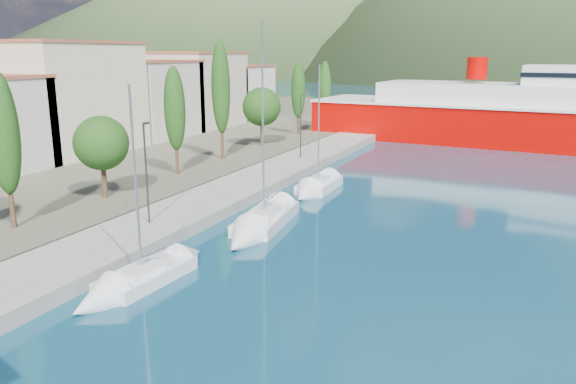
% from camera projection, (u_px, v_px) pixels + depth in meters
% --- Properties ---
extents(ground, '(1400.00, 1400.00, 0.00)m').
position_uv_depth(ground, '(480.00, 103.00, 125.17)').
color(ground, navy).
extents(quay, '(5.00, 88.00, 0.80)m').
position_uv_depth(quay, '(246.00, 186.00, 45.22)').
color(quay, gray).
rests_on(quay, ground).
extents(land_strip, '(70.00, 148.00, 0.70)m').
position_uv_depth(land_strip, '(12.00, 140.00, 69.06)').
color(land_strip, '#565644').
rests_on(land_strip, ground).
extents(town_buildings, '(9.20, 69.20, 11.30)m').
position_uv_depth(town_buildings, '(110.00, 101.00, 62.70)').
color(town_buildings, beige).
rests_on(town_buildings, land_strip).
extents(tree_row, '(4.23, 63.17, 11.27)m').
position_uv_depth(tree_row, '(206.00, 109.00, 51.39)').
color(tree_row, '#47301E').
rests_on(tree_row, land_strip).
extents(lamp_posts, '(0.15, 46.05, 6.06)m').
position_uv_depth(lamp_posts, '(154.00, 167.00, 33.89)').
color(lamp_posts, '#2D2D33').
rests_on(lamp_posts, quay).
extents(sailboat_near, '(2.64, 7.30, 10.30)m').
position_uv_depth(sailboat_near, '(121.00, 289.00, 25.67)').
color(sailboat_near, silver).
rests_on(sailboat_near, ground).
extents(sailboat_mid, '(3.67, 9.71, 13.64)m').
position_uv_depth(sailboat_mid, '(254.00, 230.00, 34.21)').
color(sailboat_mid, silver).
rests_on(sailboat_mid, ground).
extents(sailboat_far, '(2.53, 7.43, 10.85)m').
position_uv_depth(sailboat_far, '(312.00, 190.00, 44.12)').
color(sailboat_far, silver).
rests_on(sailboat_far, ground).
extents(ferry, '(55.45, 15.82, 10.87)m').
position_uv_depth(ferry, '(541.00, 118.00, 66.29)').
color(ferry, '#B60300').
rests_on(ferry, ground).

